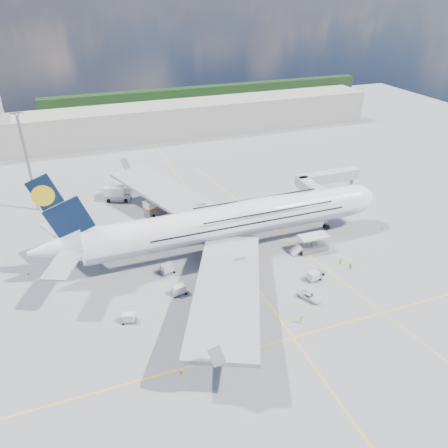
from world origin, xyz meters
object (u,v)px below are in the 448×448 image
object	(u,v)px
crew_loader	(350,267)
cone_wing_left_inner	(208,218)
cargo_loader	(312,245)
dolly_nose_near	(314,276)
crew_van	(341,261)
cone_wing_right_outer	(181,372)
dolly_row_c	(179,290)
dolly_back	(167,268)
crew_wing	(193,324)
crew_tug	(302,319)
cone_wing_left_outer	(118,208)
service_van	(310,296)
catering_truck_outer	(118,194)
jet_bridge	(322,183)
baggage_tug	(247,287)
crew_nose	(313,219)
cone_nose	(382,228)
dolly_row_a	(129,317)
dolly_nose_far	(317,273)
cone_wing_right_inner	(221,287)
catering_truck_inner	(156,207)
dolly_row_b	(204,305)
light_mast	(28,162)
airliner	(230,221)
cone_tail	(28,274)

from	to	relation	value
crew_loader	cone_wing_left_inner	size ratio (longest dim) A/B	3.01
cargo_loader	dolly_nose_near	world-z (taller)	cargo_loader
crew_van	cone_wing_right_outer	world-z (taller)	crew_van
dolly_row_c	dolly_back	size ratio (longest dim) A/B	0.90
crew_wing	cone_wing_left_inner	distance (m)	39.39
dolly_row_c	crew_tug	size ratio (longest dim) A/B	1.78
cone_wing_left_outer	dolly_row_c	bearing A→B (deg)	-82.15
service_van	crew_tug	xyz separation A→B (m)	(-4.64, -5.27, 0.27)
catering_truck_outer	crew_wing	xyz separation A→B (m)	(4.64, -55.07, -1.19)
dolly_row_c	crew_tug	xyz separation A→B (m)	(17.87, -15.23, -0.11)
jet_bridge	baggage_tug	xyz separation A→B (m)	(-32.20, -26.58, -6.01)
dolly_back	crew_nose	world-z (taller)	dolly_back
cone_nose	cone_wing_right_outer	bearing A→B (deg)	-155.55
dolly_row_a	dolly_back	size ratio (longest dim) A/B	0.85
dolly_nose_far	crew_van	distance (m)	6.94
cone_wing_left_outer	dolly_back	bearing A→B (deg)	-80.99
catering_truck_outer	cone_wing_left_inner	distance (m)	26.95
cone_wing_right_inner	crew_nose	bearing A→B (deg)	29.66
jet_bridge	crew_wing	world-z (taller)	jet_bridge
dolly_nose_far	cone_wing_left_outer	bearing A→B (deg)	110.40
catering_truck_inner	cone_wing_right_outer	world-z (taller)	catering_truck_inner
cargo_loader	crew_van	size ratio (longest dim) A/B	5.30
dolly_row_b	crew_van	size ratio (longest dim) A/B	1.96
service_van	crew_nose	world-z (taller)	crew_nose
dolly_row_a	crew_loader	distance (m)	45.31
crew_wing	cone_nose	world-z (taller)	crew_wing
dolly_row_c	dolly_nose_far	world-z (taller)	dolly_row_c
light_mast	catering_truck_outer	world-z (taller)	light_mast
baggage_tug	crew_van	size ratio (longest dim) A/B	2.01
dolly_row_c	cone_wing_left_outer	distance (m)	40.56
crew_van	cone_wing_left_inner	world-z (taller)	crew_van
baggage_tug	crew_loader	size ratio (longest dim) A/B	1.80
airliner	cone_wing_right_outer	size ratio (longest dim) A/B	160.92
crew_tug	cone_tail	world-z (taller)	crew_tug
cargo_loader	cone_tail	bearing A→B (deg)	168.56
service_van	cone_wing_left_inner	xyz separation A→B (m)	(-7.84, 36.69, -0.33)
dolly_row_c	baggage_tug	size ratio (longest dim) A/B	0.99
cargo_loader	crew_wing	distance (m)	34.99
dolly_back	crew_nose	bearing A→B (deg)	-4.94
crew_nose	crew_loader	distance (m)	21.42
airliner	crew_nose	size ratio (longest dim) A/B	50.18
airliner	dolly_row_b	distance (m)	21.87
service_van	crew_nose	distance (m)	30.95
crew_wing	cone_wing_left_inner	xyz separation A→B (m)	(14.81, 36.50, -0.48)
dolly_nose_far	cone_wing_left_inner	bearing A→B (deg)	96.50
crew_van	crew_tug	distance (m)	21.27
airliner	cone_wing_left_outer	distance (m)	35.49
dolly_nose_near	airliner	bearing A→B (deg)	112.00
service_van	dolly_row_b	bearing A→B (deg)	138.10
crew_loader	cone_nose	world-z (taller)	crew_loader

